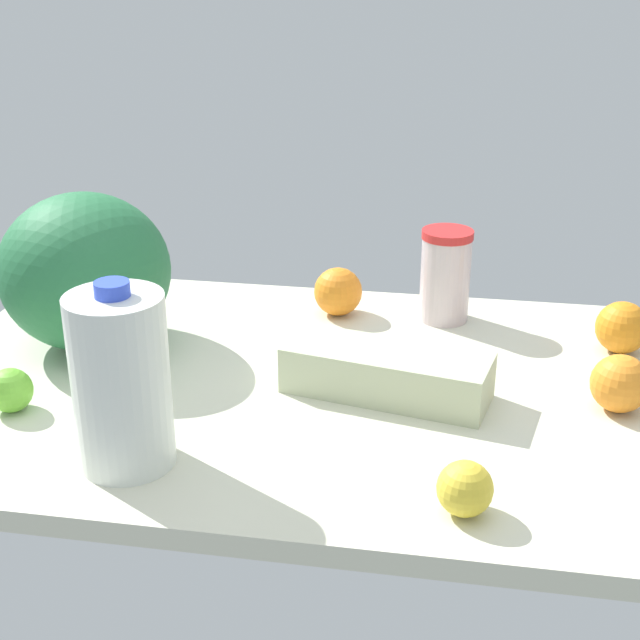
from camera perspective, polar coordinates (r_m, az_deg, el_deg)
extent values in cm
cube|color=beige|center=(132.69, 0.00, -4.57)|extent=(120.00, 76.00, 3.00)
cylinder|color=beige|center=(152.52, 8.01, 2.60)|extent=(8.39, 8.39, 14.55)
cylinder|color=red|center=(149.94, 8.18, 5.45)|extent=(8.64, 8.64, 1.40)
cube|color=beige|center=(127.47, 4.28, -3.39)|extent=(30.78, 16.22, 6.82)
ellipsoid|color=#266B3E|center=(144.56, -14.80, 3.03)|extent=(26.73, 26.73, 24.77)
cylinder|color=white|center=(110.22, -12.61, -3.90)|extent=(11.91, 11.91, 22.27)
cylinder|color=blue|center=(105.42, -13.17, 1.94)|extent=(4.17, 4.17, 1.80)
sphere|color=yellow|center=(103.47, 9.26, -10.60)|extent=(6.50, 6.50, 6.50)
sphere|color=#66B632|center=(130.21, -19.21, -4.27)|extent=(6.21, 6.21, 6.21)
sphere|color=orange|center=(154.18, 1.16, 1.83)|extent=(8.39, 8.39, 8.39)
sphere|color=orange|center=(129.49, 18.65, -3.87)|extent=(8.12, 8.12, 8.12)
sphere|color=orange|center=(147.78, 18.77, -0.46)|extent=(8.28, 8.28, 8.28)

